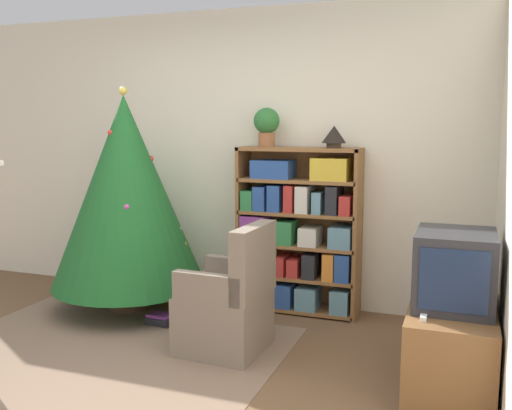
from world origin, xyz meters
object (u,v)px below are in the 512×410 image
television (455,270)px  table_lamp (334,135)px  armchair (229,307)px  potted_plant (267,124)px  christmas_tree (126,192)px  bookshelf (298,233)px

television → table_lamp: bearing=132.3°
armchair → potted_plant: 1.63m
television → armchair: (-1.49, 0.07, -0.42)m
potted_plant → table_lamp: potted_plant is taller
christmas_tree → armchair: 1.49m
christmas_tree → bookshelf: bearing=17.7°
television → christmas_tree: christmas_tree is taller
bookshelf → television: size_ratio=2.63×
armchair → table_lamp: bearing=156.0°
table_lamp → christmas_tree: bearing=-165.1°
table_lamp → potted_plant: bearing=180.0°
television → christmas_tree: size_ratio=0.28×
armchair → potted_plant: (-0.07, 1.01, 1.28)m
potted_plant → table_lamp: bearing=0.0°
bookshelf → potted_plant: (-0.29, 0.01, 0.91)m
television → christmas_tree: bearing=166.7°
bookshelf → christmas_tree: bearing=-162.3°
bookshelf → television: (1.28, -1.08, 0.06)m
bookshelf → christmas_tree: (-1.39, -0.44, 0.34)m
christmas_tree → armchair: christmas_tree is taller
television → potted_plant: size_ratio=1.63×
armchair → television: bearing=89.9°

